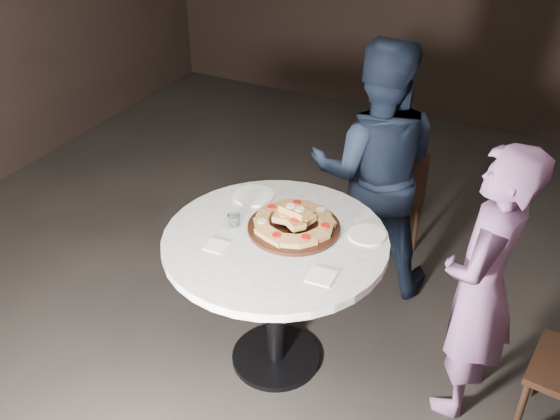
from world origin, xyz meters
name	(u,v)px	position (x,y,z in m)	size (l,w,h in m)	color
floor	(288,353)	(0.00, 0.00, 0.00)	(7.00, 7.00, 0.00)	black
table	(275,262)	(-0.04, -0.07, 0.68)	(1.15, 1.15, 0.84)	black
serving_board	(294,227)	(0.01, 0.03, 0.85)	(0.46, 0.46, 0.02)	black
focaccia_pile	(295,220)	(0.01, 0.04, 0.89)	(0.42, 0.42, 0.11)	#A4743F
plate_left	(254,196)	(-0.32, 0.21, 0.84)	(0.22, 0.22, 0.01)	white
plate_right	(367,235)	(0.35, 0.14, 0.84)	(0.19, 0.19, 0.01)	white
water_glass	(234,220)	(-0.27, -0.08, 0.87)	(0.07, 0.07, 0.06)	silver
napkin_near	(216,246)	(-0.26, -0.27, 0.84)	(0.10, 0.10, 0.01)	white
napkin_far	(321,277)	(0.28, -0.25, 0.84)	(0.12, 0.12, 0.01)	white
chair_far	(397,188)	(0.17, 1.29, 0.45)	(0.46, 0.47, 0.77)	black
diner_navy	(374,171)	(0.14, 0.84, 0.80)	(0.78, 0.61, 1.60)	black
diner_teal	(481,287)	(0.92, 0.13, 0.73)	(0.54, 0.35, 1.47)	slate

